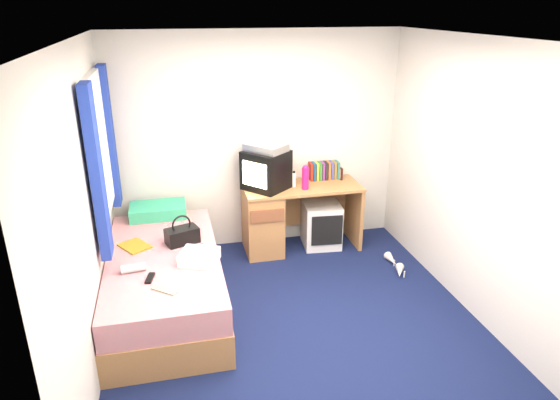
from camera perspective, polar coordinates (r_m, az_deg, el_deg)
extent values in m
plane|color=#0C1438|center=(4.55, 1.76, -13.80)|extent=(3.40, 3.40, 0.00)
plane|color=white|center=(3.72, 2.20, 17.95)|extent=(3.40, 3.40, 0.00)
plane|color=silver|center=(5.56, -2.55, 6.59)|extent=(3.20, 0.00, 3.20)
plane|color=silver|center=(2.56, 12.00, -13.03)|extent=(3.20, 0.00, 3.20)
plane|color=silver|center=(3.91, -21.34, -1.48)|extent=(0.00, 3.40, 3.40)
plane|color=silver|center=(4.64, 21.46, 2.01)|extent=(0.00, 3.40, 3.40)
cube|color=#B7814C|center=(4.79, -12.88, -10.26)|extent=(1.00, 2.00, 0.30)
cube|color=brown|center=(4.46, -6.24, -12.25)|extent=(0.02, 0.70, 0.18)
cube|color=silver|center=(4.66, -13.15, -7.43)|extent=(0.98, 1.98, 0.24)
cube|color=teal|center=(5.41, -13.77, -1.16)|extent=(0.58, 0.37, 0.13)
cube|color=#B7814C|center=(5.53, 2.53, 1.46)|extent=(1.30, 0.55, 0.03)
cube|color=#B7814C|center=(5.58, -2.00, -2.51)|extent=(0.40, 0.52, 0.72)
cube|color=#B7814C|center=(5.86, 8.42, -1.52)|extent=(0.04, 0.52, 0.72)
cube|color=#B7814C|center=(5.93, 4.17, -0.14)|extent=(0.78, 0.03, 0.55)
cube|color=white|center=(5.78, 4.74, -2.81)|extent=(0.45, 0.45, 0.51)
cube|color=black|center=(5.39, -1.60, 3.46)|extent=(0.57, 0.58, 0.42)
cube|color=#FCDE9F|center=(5.25, -2.91, 2.92)|extent=(0.22, 0.25, 0.26)
cube|color=silver|center=(5.32, -1.62, 6.02)|extent=(0.49, 0.50, 0.08)
cube|color=maroon|center=(5.70, 3.52, 3.27)|extent=(0.03, 0.13, 0.20)
cube|color=navy|center=(5.71, 3.86, 3.29)|extent=(0.03, 0.13, 0.20)
cube|color=gold|center=(5.72, 4.20, 3.31)|extent=(0.03, 0.13, 0.20)
cube|color=#337F33|center=(5.73, 4.53, 3.34)|extent=(0.03, 0.13, 0.20)
cube|color=#7F337F|center=(5.74, 4.87, 3.36)|extent=(0.03, 0.13, 0.20)
cube|color=#262626|center=(5.75, 5.20, 3.38)|extent=(0.03, 0.13, 0.20)
cube|color=#B26633|center=(5.76, 5.53, 3.41)|extent=(0.03, 0.13, 0.20)
cube|color=#4C4C99|center=(5.77, 5.86, 3.43)|extent=(0.03, 0.13, 0.20)
cube|color=olive|center=(5.78, 6.19, 3.45)|extent=(0.03, 0.13, 0.20)
cube|color=#337272|center=(5.79, 6.52, 3.47)|extent=(0.03, 0.13, 0.20)
cube|color=black|center=(5.77, 6.85, 3.08)|extent=(0.04, 0.12, 0.14)
cylinder|color=#D21D73|center=(5.40, 2.91, 2.46)|extent=(0.09, 0.09, 0.24)
cylinder|color=white|center=(5.48, 1.60, 2.33)|extent=(0.05, 0.05, 0.16)
cube|color=black|center=(4.75, -11.12, -4.02)|extent=(0.34, 0.26, 0.15)
torus|color=black|center=(4.70, -11.21, -2.77)|extent=(0.18, 0.07, 0.18)
cube|color=white|center=(4.39, -9.21, -6.44)|extent=(0.39, 0.36, 0.10)
cube|color=yellow|center=(4.81, -16.26, -5.07)|extent=(0.33, 0.35, 0.01)
cylinder|color=silver|center=(4.38, -16.43, -7.47)|extent=(0.21, 0.09, 0.07)
cube|color=gold|center=(4.06, -13.08, -10.02)|extent=(0.21, 0.19, 0.01)
cube|color=black|center=(4.24, -14.64, -8.63)|extent=(0.08, 0.17, 0.02)
cube|color=silver|center=(4.68, -20.17, 5.57)|extent=(0.02, 0.90, 1.10)
cube|color=white|center=(4.57, -21.00, 12.71)|extent=(0.06, 1.06, 0.08)
cube|color=white|center=(4.86, -19.17, -1.10)|extent=(0.06, 1.06, 0.08)
cube|color=navy|center=(4.12, -20.23, 2.80)|extent=(0.08, 0.24, 1.40)
cube|color=navy|center=(5.25, -18.90, 6.81)|extent=(0.08, 0.24, 1.40)
cone|color=silver|center=(5.58, 12.65, -6.69)|extent=(0.09, 0.22, 0.09)
cone|color=silver|center=(5.37, 13.52, -7.96)|extent=(0.18, 0.24, 0.09)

